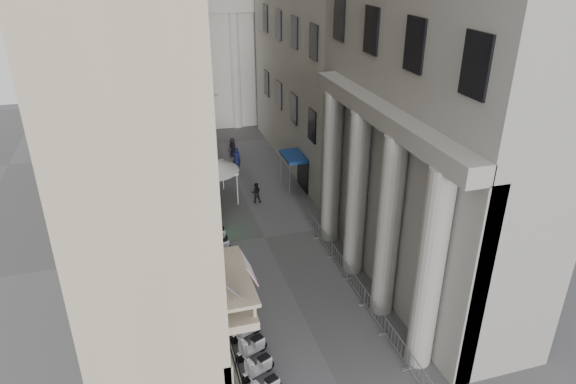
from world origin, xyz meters
The scene contains 26 objects.
iron_fence centered at (-4.30, 18.00, 0.00)m, with size 0.30×28.00×1.40m, color black, non-canonical shape.
blue_awning centered at (4.15, 26.00, 0.00)m, with size 1.60×3.00×3.00m, color navy, non-canonical shape.
scooter_3 centered at (-3.29, 7.14, 0.00)m, with size 0.56×1.40×1.50m, color silver, non-canonical shape.
scooter_4 centered at (-3.29, 8.48, 0.00)m, with size 0.56×1.40×1.50m, color silver, non-canonical shape.
scooter_5 centered at (-3.29, 9.83, 0.00)m, with size 0.56×1.40×1.50m, color silver, non-canonical shape.
scooter_6 centered at (-3.29, 11.17, 0.00)m, with size 0.56×1.40×1.50m, color silver, non-canonical shape.
scooter_7 centered at (-3.29, 12.52, 0.00)m, with size 0.56×1.40×1.50m, color silver, non-canonical shape.
scooter_8 centered at (-3.29, 13.86, 0.00)m, with size 0.56×1.40×1.50m, color silver, non-canonical shape.
scooter_9 centered at (-3.29, 15.21, 0.00)m, with size 0.56×1.40×1.50m, color silver, non-canonical shape.
scooter_10 centered at (-3.29, 16.55, 0.00)m, with size 0.56×1.40×1.50m, color silver, non-canonical shape.
scooter_11 centered at (-3.29, 17.90, 0.00)m, with size 0.56×1.40×1.50m, color silver, non-canonical shape.
scooter_12 centered at (-3.29, 19.24, 0.00)m, with size 0.56×1.40×1.50m, color silver, non-canonical shape.
scooter_13 centered at (-3.29, 20.59, 0.00)m, with size 0.56×1.40×1.50m, color silver, non-canonical shape.
scooter_14 centered at (-3.29, 21.93, 0.00)m, with size 0.56×1.40×1.50m, color silver, non-canonical shape.
barrier_1 centered at (3.52, 6.83, 0.00)m, with size 0.60×2.40×1.10m, color #96999D, non-canonical shape.
barrier_2 centered at (3.52, 9.33, 0.00)m, with size 0.60×2.40×1.10m, color #96999D, non-canonical shape.
barrier_3 centered at (3.52, 11.83, 0.00)m, with size 0.60×2.40×1.10m, color #96999D, non-canonical shape.
barrier_4 centered at (3.52, 14.33, 0.00)m, with size 0.60×2.40×1.10m, color #96999D, non-canonical shape.
barrier_5 centered at (3.52, 16.83, 0.00)m, with size 0.60×2.40×1.10m, color #96999D, non-canonical shape.
barrier_6 centered at (3.52, 19.33, 0.00)m, with size 0.60×2.40×1.10m, color #96999D, non-canonical shape.
security_tent centered at (-2.23, 25.64, 3.05)m, with size 4.49×4.49×3.65m.
street_lamp centered at (-3.87, 26.01, 4.98)m, with size 2.72×0.44×8.34m.
info_kiosk centered at (-2.83, 20.59, 0.97)m, with size 0.41×0.93×1.91m.
pedestrian_a centered at (0.56, 31.45, 1.02)m, with size 0.74×0.49×2.03m, color #0D1137.
pedestrian_b centered at (0.71, 24.60, 0.81)m, with size 0.79×0.62×1.63m, color black.
pedestrian_c centered at (0.82, 34.64, 0.90)m, with size 0.88×0.57×1.80m, color black.
Camera 1 is at (-7.02, -10.18, 17.93)m, focal length 32.00 mm.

